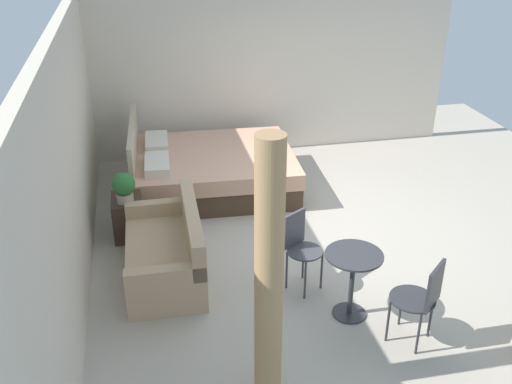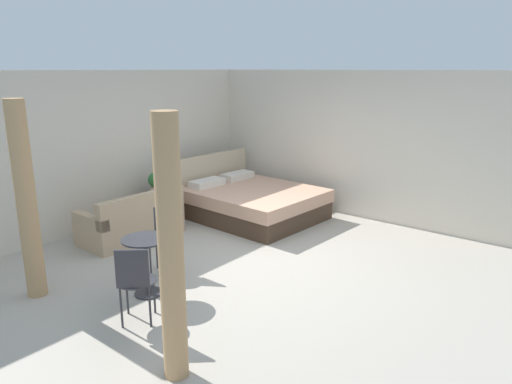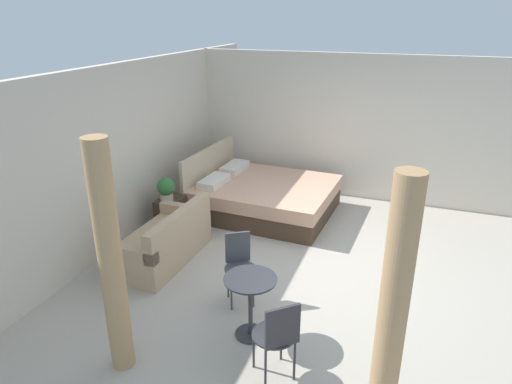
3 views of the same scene
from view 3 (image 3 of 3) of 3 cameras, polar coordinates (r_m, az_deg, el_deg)
The scene contains 12 objects.
ground_plane at distance 6.51m, azimuth 6.90°, elevation -9.01°, with size 8.57×8.83×0.02m, color #B2A899.
wall_back at distance 7.13m, azimuth -16.03°, elevation 4.69°, with size 8.57×0.12×2.63m, color beige.
wall_right at distance 8.58m, azimuth 11.76°, elevation 7.88°, with size 0.12×5.83×2.63m, color beige.
bed at distance 7.95m, azimuth 0.86°, elevation -0.51°, with size 1.99×2.34×1.05m.
couch at distance 6.57m, azimuth -11.49°, elevation -6.26°, with size 1.58×0.83×0.79m.
nightstand at distance 7.51m, azimuth -10.51°, elevation -2.60°, with size 0.51×0.36×0.51m.
potted_plant at distance 7.25m, azimuth -11.18°, elevation 0.43°, with size 0.28×0.28×0.38m.
balcony_table at distance 4.94m, azimuth -0.71°, elevation -12.93°, with size 0.57×0.57×0.71m.
cafe_chair_near_window at distance 4.39m, azimuth 2.76°, elevation -17.26°, with size 0.60×0.60×0.89m.
cafe_chair_near_couch at distance 5.49m, azimuth -2.14°, elevation -8.58°, with size 0.52×0.52×0.86m.
curtain_left at distance 3.63m, azimuth 16.60°, elevation -15.19°, with size 0.22×0.22×2.34m.
curtain_right at distance 4.41m, azimuth -17.72°, elevation -8.29°, with size 0.23×0.23×2.34m.
Camera 3 is at (-5.48, -1.19, 3.29)m, focal length 31.99 mm.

